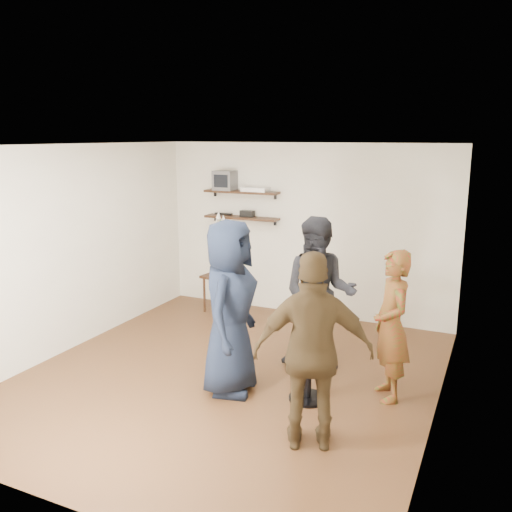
{
  "coord_description": "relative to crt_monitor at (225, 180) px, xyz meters",
  "views": [
    {
      "loc": [
        2.69,
        -5.11,
        2.7
      ],
      "look_at": [
        0.16,
        0.4,
        1.35
      ],
      "focal_mm": 38.0,
      "sensor_mm": 36.0,
      "label": 1
    }
  ],
  "objects": [
    {
      "name": "person_navy",
      "position": [
        1.45,
        -2.67,
        -1.08
      ],
      "size": [
        0.73,
        1.0,
        1.87
      ],
      "primitive_type": "imported",
      "rotation": [
        0.0,
        0.0,
        1.73
      ],
      "color": "black",
      "rests_on": "room"
    },
    {
      "name": "radio",
      "position": [
        0.38,
        0.0,
        -0.5
      ],
      "size": [
        0.22,
        0.1,
        0.1
      ],
      "primitive_type": "cube",
      "color": "black",
      "rests_on": "shelf_lower"
    },
    {
      "name": "power_strip",
      "position": [
        -0.06,
        0.05,
        -0.54
      ],
      "size": [
        0.3,
        0.05,
        0.03
      ],
      "primitive_type": "cube",
      "color": "black",
      "rests_on": "shelf_lower"
    },
    {
      "name": "person_dark",
      "position": [
        2.11,
        -1.7,
        -1.12
      ],
      "size": [
        1.0,
        0.85,
        1.8
      ],
      "primitive_type": "imported",
      "rotation": [
        0.0,
        0.0,
        0.2
      ],
      "color": "black",
      "rests_on": "room"
    },
    {
      "name": "wine_glass_bl",
      "position": [
        2.25,
        -2.47,
        -0.94
      ],
      "size": [
        0.07,
        0.07,
        0.2
      ],
      "color": "silver",
      "rests_on": "drinks_table"
    },
    {
      "name": "wine_glass_fr",
      "position": [
        2.34,
        -2.56,
        -0.94
      ],
      "size": [
        0.07,
        0.07,
        0.2
      ],
      "color": "silver",
      "rests_on": "drinks_table"
    },
    {
      "name": "dvd_deck",
      "position": [
        0.52,
        0.0,
        -0.12
      ],
      "size": [
        0.4,
        0.24,
        0.06
      ],
      "primitive_type": "cube",
      "color": "silver",
      "rests_on": "shelf_upper"
    },
    {
      "name": "room",
      "position": [
        1.28,
        -2.38,
        -0.72
      ],
      "size": [
        4.58,
        5.08,
        2.68
      ],
      "color": "#402114",
      "rests_on": "ground"
    },
    {
      "name": "vase_lilies",
      "position": [
        0.05,
        -0.28,
        -1.12
      ],
      "size": [
        0.2,
        0.2,
        1.02
      ],
      "rotation": [
        0.0,
        0.0,
        -0.16
      ],
      "color": "silver",
      "rests_on": "side_table"
    },
    {
      "name": "person_brown",
      "position": [
        2.6,
        -3.32,
        -1.13
      ],
      "size": [
        1.12,
        0.78,
        1.77
      ],
      "primitive_type": "imported",
      "rotation": [
        0.0,
        0.0,
        3.52
      ],
      "color": "#42311C",
      "rests_on": "room"
    },
    {
      "name": "shelf_lower",
      "position": [
        0.28,
        0.0,
        -0.57
      ],
      "size": [
        1.2,
        0.25,
        0.04
      ],
      "primitive_type": "cube",
      "color": "black",
      "rests_on": "room"
    },
    {
      "name": "crt_monitor",
      "position": [
        0.0,
        0.0,
        0.0
      ],
      "size": [
        0.32,
        0.3,
        0.3
      ],
      "primitive_type": "cube",
      "color": "#59595B",
      "rests_on": "shelf_upper"
    },
    {
      "name": "side_table",
      "position": [
        0.05,
        -0.28,
        -1.54
      ],
      "size": [
        0.55,
        0.55,
        0.57
      ],
      "rotation": [
        0.0,
        0.0,
        -0.16
      ],
      "color": "black",
      "rests_on": "room"
    },
    {
      "name": "wine_glass_br",
      "position": [
        2.32,
        -2.51,
        -0.93
      ],
      "size": [
        0.07,
        0.07,
        0.22
      ],
      "color": "silver",
      "rests_on": "drinks_table"
    },
    {
      "name": "person_plaid",
      "position": [
        3.03,
        -2.12,
        -1.22
      ],
      "size": [
        0.61,
        0.69,
        1.59
      ],
      "primitive_type": "imported",
      "rotation": [
        0.0,
        0.0,
        -1.07
      ],
      "color": "#AA1316",
      "rests_on": "room"
    },
    {
      "name": "shelf_upper",
      "position": [
        0.28,
        0.0,
        -0.17
      ],
      "size": [
        1.2,
        0.25,
        0.04
      ],
      "primitive_type": "cube",
      "color": "black",
      "rests_on": "room"
    },
    {
      "name": "drinks_table",
      "position": [
        2.29,
        -2.53,
        -1.41
      ],
      "size": [
        0.52,
        0.52,
        0.94
      ],
      "color": "black",
      "rests_on": "room"
    },
    {
      "name": "wine_glass_fl",
      "position": [
        2.22,
        -2.56,
        -0.95
      ],
      "size": [
        0.06,
        0.06,
        0.19
      ],
      "color": "silver",
      "rests_on": "drinks_table"
    }
  ]
}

